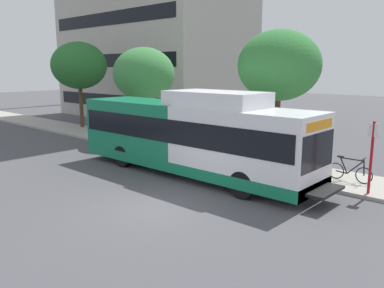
# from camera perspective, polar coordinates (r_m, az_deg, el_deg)

# --- Properties ---
(ground_plane) EXTENTS (120.00, 120.00, 0.00)m
(ground_plane) POSITION_cam_1_polar(r_m,az_deg,el_deg) (19.49, -21.24, -3.25)
(ground_plane) COLOR #4C4C51
(sidewalk_curb) EXTENTS (3.00, 56.00, 0.14)m
(sidewalk_curb) POSITION_cam_1_polar(r_m,az_deg,el_deg) (21.91, -2.26, -0.78)
(sidewalk_curb) COLOR #A8A399
(sidewalk_curb) RESTS_ON ground
(transit_bus) EXTENTS (2.58, 12.25, 3.65)m
(transit_bus) POSITION_cam_1_polar(r_m,az_deg,el_deg) (16.69, -0.21, 1.20)
(transit_bus) COLOR white
(transit_bus) RESTS_ON ground
(bus_stop_sign_pole) EXTENTS (0.10, 0.36, 2.60)m
(bus_stop_sign_pole) POSITION_cam_1_polar(r_m,az_deg,el_deg) (15.09, 24.77, -1.08)
(bus_stop_sign_pole) COLOR red
(bus_stop_sign_pole) RESTS_ON sidewalk_curb
(bicycle_parked) EXTENTS (0.52, 1.76, 1.02)m
(bicycle_parked) POSITION_cam_1_polar(r_m,az_deg,el_deg) (16.65, 22.06, -3.66)
(bicycle_parked) COLOR black
(bicycle_parked) RESTS_ON sidewalk_curb
(street_tree_near_stop) EXTENTS (3.76, 3.76, 6.13)m
(street_tree_near_stop) POSITION_cam_1_polar(r_m,az_deg,el_deg) (18.44, 12.60, 11.09)
(street_tree_near_stop) COLOR #4C3823
(street_tree_near_stop) RESTS_ON sidewalk_curb
(street_tree_mid_block) EXTENTS (3.75, 3.75, 5.67)m
(street_tree_mid_block) POSITION_cam_1_polar(r_m,az_deg,el_deg) (24.34, -7.05, 10.12)
(street_tree_mid_block) COLOR #4C3823
(street_tree_mid_block) RESTS_ON sidewalk_curb
(street_tree_far_block) EXTENTS (4.06, 4.06, 6.33)m
(street_tree_far_block) POSITION_cam_1_polar(r_m,az_deg,el_deg) (30.66, -16.17, 10.94)
(street_tree_far_block) COLOR #4C3823
(street_tree_far_block) RESTS_ON sidewalk_curb
(lattice_comm_tower) EXTENTS (1.10, 1.10, 31.82)m
(lattice_comm_tower) POSITION_cam_1_polar(r_m,az_deg,el_deg) (54.99, -14.19, 17.09)
(lattice_comm_tower) COLOR #B7B7BC
(lattice_comm_tower) RESTS_ON ground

